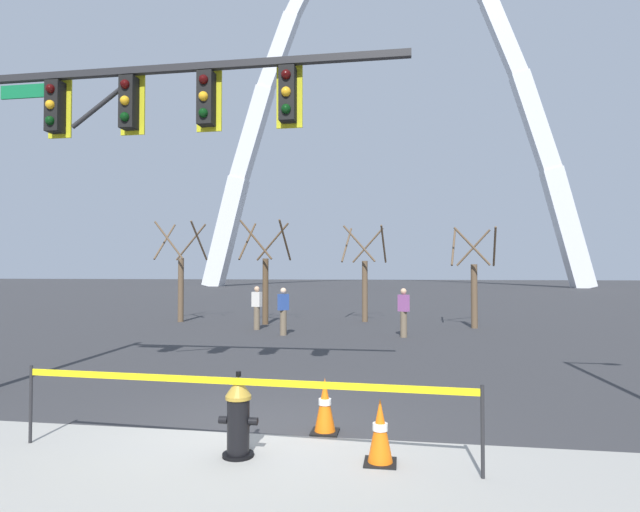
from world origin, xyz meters
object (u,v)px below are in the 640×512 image
Objects in this scene: pedestrian_walking_left at (257,307)px; fire_hydrant at (239,416)px; monument_arch at (388,114)px; traffic_cone_by_hydrant at (380,432)px; pedestrian_standing_center at (283,311)px; traffic_signal_gantry at (106,141)px; traffic_cone_mid_sidewalk at (325,406)px; pedestrian_walking_right at (404,312)px.

fire_hydrant is at bearing -74.98° from pedestrian_walking_left.
fire_hydrant is at bearing -90.01° from monument_arch.
pedestrian_standing_center is at bearing 108.31° from traffic_cone_by_hydrant.
traffic_cone_by_hydrant is 0.09× the size of traffic_signal_gantry.
monument_arch reaches higher than traffic_cone_mid_sidewalk.
monument_arch reaches higher than pedestrian_standing_center.
pedestrian_walking_right is (1.06, 10.25, 0.46)m from traffic_cone_mid_sidewalk.
traffic_cone_by_hydrant is 6.71m from traffic_signal_gantry.
traffic_cone_by_hydrant is at bearing -52.38° from traffic_cone_mid_sidewalk.
traffic_signal_gantry is 10.89m from pedestrian_walking_left.
traffic_signal_gantry is 9.57m from pedestrian_standing_center.
traffic_signal_gantry is at bearing -119.80° from pedestrian_walking_right.
pedestrian_walking_right is at bearing 88.54° from traffic_cone_by_hydrant.
traffic_cone_mid_sidewalk is 10.58m from pedestrian_standing_center.
pedestrian_walking_left and pedestrian_walking_right have the same top height.
pedestrian_standing_center reaches higher than fire_hydrant.
pedestrian_standing_center is 1.00× the size of pedestrian_walking_right.
monument_arch is 57.27m from pedestrian_walking_right.
pedestrian_standing_center is (-2.92, 10.16, 0.46)m from traffic_cone_mid_sidewalk.
monument_arch reaches higher than traffic_signal_gantry.
pedestrian_walking_left is (-4.26, 11.63, 0.46)m from traffic_cone_mid_sidewalk.
monument_arch is 57.36m from pedestrian_standing_center.
monument_arch reaches higher than traffic_cone_by_hydrant.
pedestrian_standing_center is (1.34, -1.47, 0.00)m from pedestrian_walking_left.
pedestrian_walking_right is (3.98, 0.09, 0.00)m from pedestrian_standing_center.
traffic_signal_gantry is at bearing -92.96° from monument_arch.
pedestrian_standing_center is at bearing 82.79° from traffic_signal_gantry.
traffic_cone_mid_sidewalk is 10.32m from pedestrian_walking_right.
fire_hydrant is at bearing -178.85° from traffic_cone_by_hydrant.
pedestrian_standing_center is at bearing 100.43° from fire_hydrant.
traffic_signal_gantry reaches higher than pedestrian_walking_left.
monument_arch is (-0.85, 62.91, 22.90)m from traffic_cone_mid_sidewalk.
traffic_cone_mid_sidewalk is 12.40m from pedestrian_walking_left.
fire_hydrant is 67.89m from monument_arch.
pedestrian_walking_left is at bearing 110.11° from traffic_cone_mid_sidewalk.
pedestrian_walking_right reaches higher than fire_hydrant.
traffic_cone_mid_sidewalk is (-0.77, 1.00, 0.00)m from traffic_cone_by_hydrant.
traffic_cone_by_hydrant is 1.00× the size of traffic_cone_mid_sidewalk.
monument_arch is (0.01, 63.95, 22.79)m from fire_hydrant.
fire_hydrant is at bearing -79.57° from pedestrian_standing_center.
monument_arch is 33.61× the size of pedestrian_walking_right.
fire_hydrant reaches higher than traffic_cone_by_hydrant.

